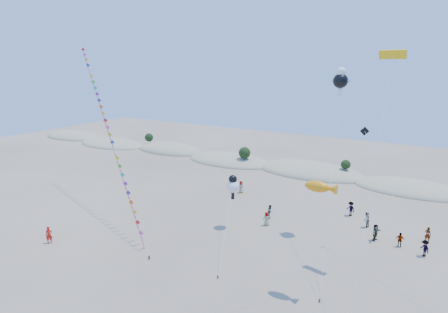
% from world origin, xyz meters
% --- Properties ---
extents(dune_ridge, '(145.30, 11.49, 5.57)m').
position_xyz_m(dune_ridge, '(1.06, 45.14, 0.11)').
color(dune_ridge, gray).
rests_on(dune_ridge, ground).
extents(kite_train, '(25.27, 14.73, 21.30)m').
position_xyz_m(kite_train, '(-16.94, 15.65, 10.96)').
color(kite_train, '#3F2D1E').
rests_on(kite_train, ground).
extents(fish_kite, '(7.01, 8.13, 9.63)m').
position_xyz_m(fish_kite, '(11.75, 10.83, 9.15)').
color(fish_kite, '#3F2D1E').
rests_on(fish_kite, ground).
extents(cartoon_kite_low, '(5.06, 10.93, 6.30)m').
position_xyz_m(cartoon_kite_low, '(-0.45, 18.60, 5.11)').
color(cartoon_kite_low, '#3F2D1E').
rests_on(cartoon_kite_low, ground).
extents(cartoon_kite_high, '(4.05, 14.53, 18.19)m').
position_xyz_m(cartoon_kite_high, '(9.58, 23.41, 16.91)').
color(cartoon_kite_high, '#3F2D1E').
rests_on(cartoon_kite_high, ground).
extents(parafoil_kite, '(2.25, 15.91, 19.63)m').
position_xyz_m(parafoil_kite, '(14.99, 18.01, 18.80)').
color(parafoil_kite, '#3F2D1E').
rests_on(parafoil_kite, ground).
extents(dark_kite, '(9.32, 9.81, 12.49)m').
position_xyz_m(dark_kite, '(15.53, 18.59, 8.22)').
color(dark_kite, '#3F2D1E').
rests_on(dark_kite, ground).
extents(flyer_foreground, '(0.78, 0.80, 1.85)m').
position_xyz_m(flyer_foreground, '(-15.03, 5.04, 0.93)').
color(flyer_foreground, red).
rests_on(flyer_foreground, ground).
extents(beachgoers, '(25.46, 9.62, 1.85)m').
position_xyz_m(beachgoers, '(10.56, 25.11, 0.88)').
color(beachgoers, slate).
rests_on(beachgoers, ground).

